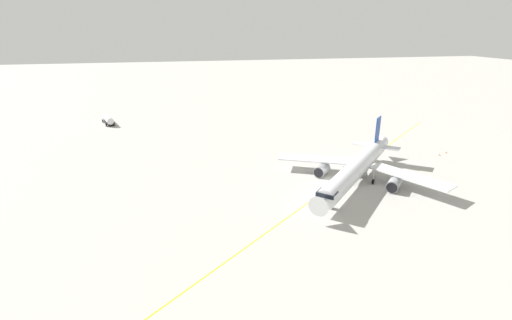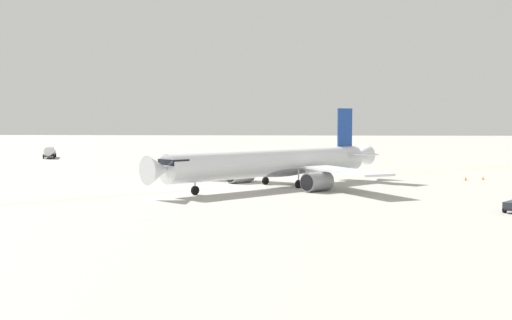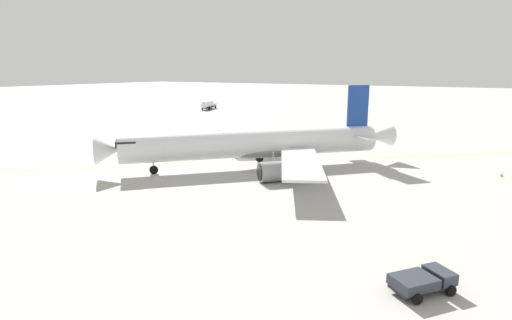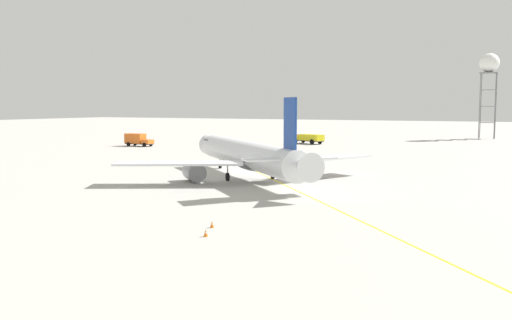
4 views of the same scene
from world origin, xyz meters
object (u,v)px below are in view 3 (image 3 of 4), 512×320
fuel_tanker_truck (208,105)px  safety_cone_near (502,174)px  airliner_main (258,145)px  baggage_truck_truck (423,281)px

fuel_tanker_truck → safety_cone_near: (85.47, -52.44, -1.31)m
airliner_main → baggage_truck_truck: (24.85, -22.67, -2.41)m
baggage_truck_truck → safety_cone_near: size_ratio=7.48×
airliner_main → fuel_tanker_truck: airliner_main is taller
baggage_truck_truck → airliner_main: bearing=85.7°
baggage_truck_truck → safety_cone_near: 34.33m
baggage_truck_truck → safety_cone_near: bearing=31.6°
airliner_main → fuel_tanker_truck: (-56.77, 63.88, -1.54)m
airliner_main → baggage_truck_truck: bearing=91.7°
airliner_main → safety_cone_near: airliner_main is taller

